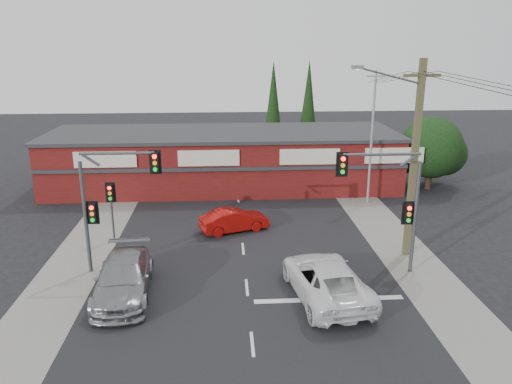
{
  "coord_description": "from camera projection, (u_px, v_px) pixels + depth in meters",
  "views": [
    {
      "loc": [
        -0.88,
        -20.61,
        10.67
      ],
      "look_at": [
        0.62,
        3.0,
        3.59
      ],
      "focal_mm": 35.0,
      "sensor_mm": 36.0,
      "label": 1
    }
  ],
  "objects": [
    {
      "name": "road_strip",
      "position": [
        243.0,
        244.0,
        27.6
      ],
      "size": [
        14.0,
        70.0,
        0.01
      ],
      "primitive_type": "cube",
      "color": "black",
      "rests_on": "ground"
    },
    {
      "name": "red_sedan",
      "position": [
        234.0,
        220.0,
        29.33
      ],
      "size": [
        4.29,
        2.69,
        1.33
      ],
      "primitive_type": "imported",
      "rotation": [
        0.0,
        0.0,
        1.91
      ],
      "color": "#9F0D09",
      "rests_on": "ground"
    },
    {
      "name": "tree_cluster",
      "position": [
        431.0,
        150.0,
        37.64
      ],
      "size": [
        5.9,
        5.1,
        5.5
      ],
      "color": "#2D2116",
      "rests_on": "ground"
    },
    {
      "name": "traffic_mast_right",
      "position": [
        393.0,
        194.0,
        23.06
      ],
      "size": [
        3.96,
        0.27,
        5.97
      ],
      "color": "#47494C",
      "rests_on": "ground"
    },
    {
      "name": "steel_pole",
      "position": [
        372.0,
        136.0,
        33.49
      ],
      "size": [
        1.2,
        0.16,
        9.0
      ],
      "color": "gray",
      "rests_on": "ground"
    },
    {
      "name": "pedestal_signal",
      "position": [
        111.0,
        199.0,
        27.43
      ],
      "size": [
        0.55,
        0.27,
        3.38
      ],
      "color": "#47494C",
      "rests_on": "ground"
    },
    {
      "name": "lane_dashes",
      "position": [
        247.0,
        287.0,
        22.66
      ],
      "size": [
        0.12,
        37.28,
        0.01
      ],
      "color": "silver",
      "rests_on": "ground"
    },
    {
      "name": "white_suv",
      "position": [
        326.0,
        279.0,
        21.64
      ],
      "size": [
        3.57,
        6.36,
        1.68
      ],
      "primitive_type": "imported",
      "rotation": [
        0.0,
        0.0,
        3.27
      ],
      "color": "white",
      "rests_on": "ground"
    },
    {
      "name": "shop_building",
      "position": [
        224.0,
        159.0,
        38.39
      ],
      "size": [
        27.3,
        8.4,
        4.22
      ],
      "color": "#551111",
      "rests_on": "ground"
    },
    {
      "name": "power_lines",
      "position": [
        478.0,
        89.0,
        18.38
      ],
      "size": [
        2.01,
        29.0,
        1.22
      ],
      "color": "black",
      "rests_on": "ground"
    },
    {
      "name": "verge_left",
      "position": [
        86.0,
        248.0,
        27.08
      ],
      "size": [
        3.0,
        70.0,
        0.02
      ],
      "primitive_type": "cube",
      "color": "gray",
      "rests_on": "ground"
    },
    {
      "name": "stop_line",
      "position": [
        329.0,
        299.0,
        21.59
      ],
      "size": [
        6.5,
        0.35,
        0.01
      ],
      "primitive_type": "cube",
      "color": "silver",
      "rests_on": "ground"
    },
    {
      "name": "traffic_mast_left",
      "position": [
        107.0,
        194.0,
        23.22
      ],
      "size": [
        3.77,
        0.27,
        5.97
      ],
      "color": "#47494C",
      "rests_on": "ground"
    },
    {
      "name": "conifer_near",
      "position": [
        273.0,
        104.0,
        44.41
      ],
      "size": [
        1.8,
        1.8,
        9.25
      ],
      "color": "#2D2116",
      "rests_on": "ground"
    },
    {
      "name": "silver_suv",
      "position": [
        124.0,
        278.0,
        21.76
      ],
      "size": [
        2.69,
        5.84,
        1.65
      ],
      "primitive_type": "imported",
      "rotation": [
        0.0,
        0.0,
        0.07
      ],
      "color": "gray",
      "rests_on": "ground"
    },
    {
      "name": "ground",
      "position": [
        247.0,
        286.0,
        22.82
      ],
      "size": [
        120.0,
        120.0,
        0.0
      ],
      "primitive_type": "plane",
      "color": "black",
      "rests_on": "ground"
    },
    {
      "name": "verge_right",
      "position": [
        393.0,
        240.0,
        28.11
      ],
      "size": [
        3.0,
        70.0,
        0.02
      ],
      "primitive_type": "cube",
      "color": "gray",
      "rests_on": "ground"
    },
    {
      "name": "conifer_far",
      "position": [
        308.0,
        101.0,
        46.53
      ],
      "size": [
        1.8,
        1.8,
        9.25
      ],
      "color": "#2D2116",
      "rests_on": "ground"
    },
    {
      "name": "utility_pole",
      "position": [
        412.0,
        154.0,
        24.64
      ],
      "size": [
        4.38,
        0.59,
        10.0
      ],
      "color": "brown",
      "rests_on": "ground"
    }
  ]
}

